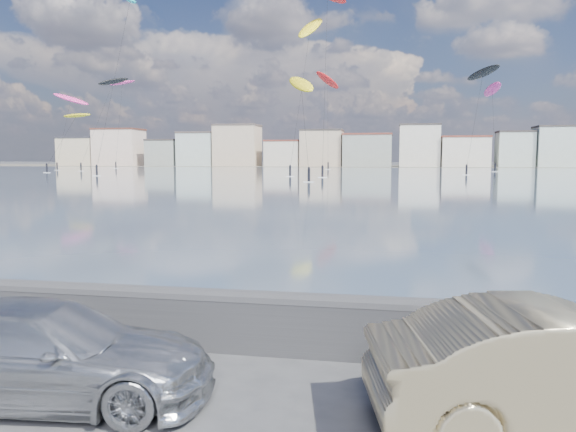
% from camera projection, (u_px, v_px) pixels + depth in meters
% --- Properties ---
extents(ground, '(700.00, 700.00, 0.00)m').
position_uv_depth(ground, '(150.00, 423.00, 6.98)').
color(ground, '#333335').
rests_on(ground, ground).
extents(bay_water, '(500.00, 177.00, 0.00)m').
position_uv_depth(bay_water, '(377.00, 176.00, 96.39)').
color(bay_water, '#424E62').
rests_on(bay_water, ground).
extents(far_shore_strip, '(500.00, 60.00, 0.00)m').
position_uv_depth(far_shore_strip, '(386.00, 166.00, 202.42)').
color(far_shore_strip, '#4C473D').
rests_on(far_shore_strip, ground).
extents(seawall, '(400.00, 0.36, 1.08)m').
position_uv_depth(seawall, '(216.00, 317.00, 9.56)').
color(seawall, '#28282B').
rests_on(seawall, ground).
extents(far_buildings, '(240.79, 13.26, 14.60)m').
position_uv_depth(far_buildings, '(390.00, 149.00, 187.86)').
color(far_buildings, beige).
rests_on(far_buildings, ground).
extents(car_silver, '(4.78, 2.40, 1.33)m').
position_uv_depth(car_silver, '(45.00, 352.00, 7.59)').
color(car_silver, '#B5B8BC').
rests_on(car_silver, ground).
extents(car_champagne, '(4.93, 2.55, 1.55)m').
position_uv_depth(car_champagne, '(568.00, 370.00, 6.67)').
color(car_champagne, tan).
rests_on(car_champagne, ground).
extents(kitesurfer_1, '(4.22, 14.69, 20.91)m').
position_uv_depth(kitesurfer_1, '(492.00, 90.00, 131.29)').
color(kitesurfer_1, '#E5338C').
rests_on(kitesurfer_1, ground).
extents(kitesurfer_3, '(7.48, 10.73, 32.69)m').
position_uv_depth(kitesurfer_3, '(129.00, 3.00, 99.07)').
color(kitesurfer_3, '#19BFBF').
rests_on(kitesurfer_3, ground).
extents(kitesurfer_4, '(8.09, 12.12, 13.00)m').
position_uv_depth(kitesurfer_4, '(76.00, 117.00, 124.44)').
color(kitesurfer_4, yellow).
rests_on(kitesurfer_4, ground).
extents(kitesurfer_5, '(7.38, 12.32, 20.62)m').
position_uv_depth(kitesurfer_5, '(483.00, 74.00, 106.28)').
color(kitesurfer_5, black).
rests_on(kitesurfer_5, ground).
extents(kitesurfer_7, '(9.88, 14.73, 20.94)m').
position_uv_depth(kitesurfer_7, '(71.00, 100.00, 149.26)').
color(kitesurfer_7, '#E5338C').
rests_on(kitesurfer_7, ground).
extents(kitesurfer_12, '(6.88, 16.14, 16.40)m').
position_uv_depth(kitesurfer_12, '(301.00, 85.00, 83.66)').
color(kitesurfer_12, yellow).
rests_on(kitesurfer_12, ground).
extents(kitesurfer_13, '(6.38, 16.80, 23.80)m').
position_uv_depth(kitesurfer_13, '(113.00, 83.00, 138.78)').
color(kitesurfer_13, black).
rests_on(kitesurfer_13, ground).
extents(kitesurfer_17, '(6.82, 11.89, 26.35)m').
position_uv_depth(kitesurfer_17, '(122.00, 84.00, 164.00)').
color(kitesurfer_17, '#E5338C').
rests_on(kitesurfer_17, ground).
extents(kitesurfer_18, '(7.41, 15.59, 26.71)m').
position_uv_depth(kitesurfer_18, '(328.00, 81.00, 154.23)').
color(kitesurfer_18, red).
rests_on(kitesurfer_18, ground).
extents(kitesurfer_19, '(5.27, 12.86, 28.89)m').
position_uv_depth(kitesurfer_19, '(310.00, 30.00, 98.77)').
color(kitesurfer_19, yellow).
rests_on(kitesurfer_19, ground).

